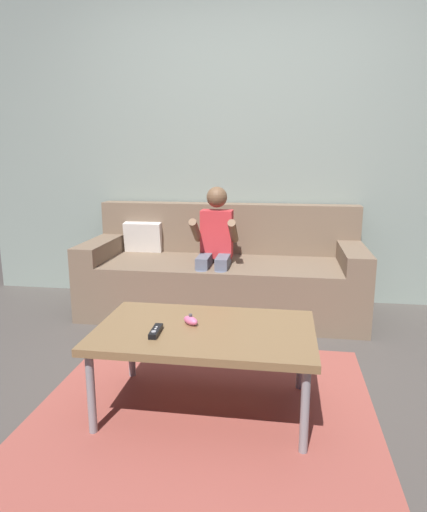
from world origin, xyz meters
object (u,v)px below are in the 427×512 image
(game_remote_black_near_edge, at_px, (156,331))
(person_seated_on_couch, at_px, (215,245))
(coffee_table, at_px, (205,335))
(couch, at_px, (222,275))
(nunchuk_pink, at_px, (191,320))

(game_remote_black_near_edge, bearing_deg, person_seated_on_couch, 87.18)
(coffee_table, distance_m, game_remote_black_near_edge, 0.23)
(couch, height_order, nunchuk_pink, couch)
(coffee_table, distance_m, nunchuk_pink, 0.10)
(couch, relative_size, nunchuk_pink, 21.32)
(person_seated_on_couch, distance_m, nunchuk_pink, 1.21)
(game_remote_black_near_edge, bearing_deg, couch, 86.39)
(couch, relative_size, coffee_table, 2.06)
(coffee_table, bearing_deg, person_seated_on_couch, 96.38)
(couch, xyz_separation_m, game_remote_black_near_edge, (-0.10, -1.51, 0.14))
(game_remote_black_near_edge, xyz_separation_m, nunchuk_pink, (0.13, 0.13, 0.01))
(game_remote_black_near_edge, distance_m, nunchuk_pink, 0.19)
(coffee_table, height_order, nunchuk_pink, nunchuk_pink)
(couch, distance_m, nunchuk_pink, 1.39)
(couch, height_order, person_seated_on_couch, person_seated_on_couch)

